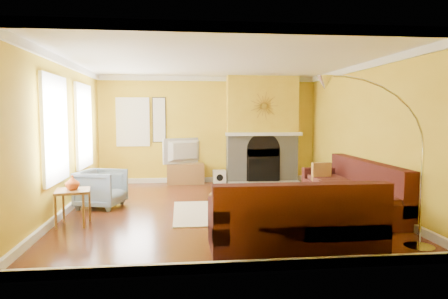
{
  "coord_description": "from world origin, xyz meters",
  "views": [
    {
      "loc": [
        -0.71,
        -7.21,
        1.73
      ],
      "look_at": [
        0.11,
        0.4,
        1.06
      ],
      "focal_mm": 32.0,
      "sensor_mm": 36.0,
      "label": 1
    }
  ],
  "objects": [
    {
      "name": "media_console",
      "position": [
        -0.6,
        2.75,
        0.25
      ],
      "size": [
        0.92,
        0.42,
        0.51
      ],
      "primitive_type": "cube",
      "color": "olive",
      "rests_on": "floor"
    },
    {
      "name": "ceiling",
      "position": [
        0.0,
        0.0,
        2.71
      ],
      "size": [
        5.5,
        6.0,
        0.02
      ],
      "primitive_type": "cube",
      "color": "white",
      "rests_on": "ground"
    },
    {
      "name": "baseboard",
      "position": [
        0.0,
        0.0,
        0.06
      ],
      "size": [
        5.5,
        6.0,
        0.12
      ],
      "primitive_type": null,
      "color": "white",
      "rests_on": "floor"
    },
    {
      "name": "wall_back",
      "position": [
        0.0,
        3.01,
        1.35
      ],
      "size": [
        5.5,
        0.02,
        2.7
      ],
      "primitive_type": "cube",
      "color": "gold",
      "rests_on": "ground"
    },
    {
      "name": "hearth",
      "position": [
        1.35,
        2.25,
        0.03
      ],
      "size": [
        1.8,
        0.7,
        0.06
      ],
      "primitive_type": "cube",
      "color": "gray",
      "rests_on": "floor"
    },
    {
      "name": "rug",
      "position": [
        0.35,
        -0.3,
        0.01
      ],
      "size": [
        2.4,
        1.8,
        0.02
      ],
      "primitive_type": "cube",
      "color": "beige",
      "rests_on": "floor"
    },
    {
      "name": "mantel",
      "position": [
        1.35,
        2.56,
        1.25
      ],
      "size": [
        1.92,
        0.22,
        0.08
      ],
      "primitive_type": "cube",
      "color": "white",
      "rests_on": "fireplace"
    },
    {
      "name": "tv",
      "position": [
        -0.6,
        2.75,
        0.83
      ],
      "size": [
        1.06,
        0.61,
        0.64
      ],
      "primitive_type": "imported",
      "rotation": [
        0.0,
        0.0,
        3.58
      ],
      "color": "black",
      "rests_on": "media_console"
    },
    {
      "name": "arc_lamp",
      "position": [
        1.71,
        -2.55,
        1.09
      ],
      "size": [
        1.39,
        0.36,
        2.19
      ],
      "primitive_type": null,
      "color": "silver",
      "rests_on": "floor"
    },
    {
      "name": "coffee_table",
      "position": [
        0.4,
        -0.35,
        0.21
      ],
      "size": [
        1.33,
        1.33,
        0.43
      ],
      "primitive_type": null,
      "rotation": [
        0.0,
        0.0,
        -0.27
      ],
      "color": "white",
      "rests_on": "floor"
    },
    {
      "name": "window_left_far",
      "position": [
        -2.72,
        -0.6,
        1.5
      ],
      "size": [
        0.06,
        1.22,
        1.72
      ],
      "primitive_type": "cube",
      "color": "white",
      "rests_on": "wall_left"
    },
    {
      "name": "floor",
      "position": [
        0.0,
        0.0,
        -0.01
      ],
      "size": [
        5.5,
        6.0,
        0.02
      ],
      "primitive_type": "cube",
      "color": "#602B14",
      "rests_on": "ground"
    },
    {
      "name": "wall_front",
      "position": [
        0.0,
        -3.01,
        1.35
      ],
      "size": [
        5.5,
        0.02,
        2.7
      ],
      "primitive_type": "cube",
      "color": "gold",
      "rests_on": "ground"
    },
    {
      "name": "vase",
      "position": [
        -2.4,
        -0.85,
        0.68
      ],
      "size": [
        0.26,
        0.26,
        0.23
      ],
      "primitive_type": "imported",
      "rotation": [
        0.0,
        0.0,
        0.24
      ],
      "color": "#D8591E",
      "rests_on": "side_table"
    },
    {
      "name": "wall_left",
      "position": [
        -2.76,
        0.0,
        1.35
      ],
      "size": [
        0.02,
        6.0,
        2.7
      ],
      "primitive_type": "cube",
      "color": "gold",
      "rests_on": "ground"
    },
    {
      "name": "armchair",
      "position": [
        -2.2,
        0.35,
        0.36
      ],
      "size": [
        0.96,
        0.95,
        0.71
      ],
      "primitive_type": "imported",
      "rotation": [
        0.0,
        0.0,
        1.29
      ],
      "color": "slate",
      "rests_on": "floor"
    },
    {
      "name": "book",
      "position": [
        0.24,
        -0.24,
        0.44
      ],
      "size": [
        0.3,
        0.34,
        0.03
      ],
      "primitive_type": "imported",
      "rotation": [
        0.0,
        0.0,
        0.42
      ],
      "color": "white",
      "rests_on": "coffee_table"
    },
    {
      "name": "window_left_near",
      "position": [
        -2.72,
        1.3,
        1.5
      ],
      "size": [
        0.06,
        1.22,
        1.72
      ],
      "primitive_type": "cube",
      "color": "white",
      "rests_on": "wall_left"
    },
    {
      "name": "sunburst",
      "position": [
        1.35,
        2.57,
        1.95
      ],
      "size": [
        0.7,
        0.04,
        0.7
      ],
      "primitive_type": null,
      "color": "olive",
      "rests_on": "fireplace"
    },
    {
      "name": "fireplace",
      "position": [
        1.35,
        2.8,
        1.35
      ],
      "size": [
        1.8,
        0.4,
        2.7
      ],
      "primitive_type": null,
      "color": "gray",
      "rests_on": "floor"
    },
    {
      "name": "crown_molding",
      "position": [
        0.0,
        0.0,
        2.64
      ],
      "size": [
        5.5,
        6.0,
        0.12
      ],
      "primitive_type": null,
      "color": "white",
      "rests_on": "ceiling"
    },
    {
      "name": "wall_art",
      "position": [
        -1.25,
        2.97,
        1.6
      ],
      "size": [
        0.34,
        0.04,
        1.14
      ],
      "primitive_type": "cube",
      "color": "white",
      "rests_on": "wall_back"
    },
    {
      "name": "sectional_sofa",
      "position": [
        1.2,
        -0.85,
        0.45
      ],
      "size": [
        3.1,
        3.7,
        0.9
      ],
      "primitive_type": null,
      "color": "#471916",
      "rests_on": "floor"
    },
    {
      "name": "side_table",
      "position": [
        -2.4,
        -0.85,
        0.28
      ],
      "size": [
        0.6,
        0.6,
        0.56
      ],
      "primitive_type": null,
      "rotation": [
        0.0,
        0.0,
        0.18
      ],
      "color": "olive",
      "rests_on": "floor"
    },
    {
      "name": "wall_right",
      "position": [
        2.76,
        0.0,
        1.35
      ],
      "size": [
        0.02,
        6.0,
        2.7
      ],
      "primitive_type": "cube",
      "color": "gold",
      "rests_on": "ground"
    },
    {
      "name": "window_back",
      "position": [
        -1.9,
        2.96,
        1.55
      ],
      "size": [
        0.82,
        0.06,
        1.22
      ],
      "primitive_type": "cube",
      "color": "white",
      "rests_on": "wall_back"
    },
    {
      "name": "subwoofer",
      "position": [
        0.25,
        2.78,
        0.16
      ],
      "size": [
        0.32,
        0.32,
        0.32
      ],
      "primitive_type": "cube",
      "color": "white",
      "rests_on": "floor"
    }
  ]
}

